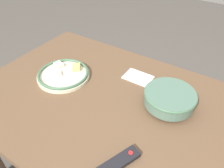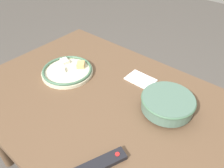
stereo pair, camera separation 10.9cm
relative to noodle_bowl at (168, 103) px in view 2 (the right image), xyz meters
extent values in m
cube|color=brown|center=(0.27, 0.13, -0.07)|extent=(1.32, 0.92, 0.04)
cylinder|color=brown|center=(0.86, -0.26, -0.43)|extent=(0.06, 0.06, 0.68)
cylinder|color=#4C6B5B|center=(0.00, 0.00, -0.04)|extent=(0.10, 0.10, 0.01)
cylinder|color=#4C6B5B|center=(0.00, 0.00, 0.00)|extent=(0.23, 0.23, 0.06)
cylinder|color=#9E4C1E|center=(0.00, 0.00, -0.01)|extent=(0.21, 0.21, 0.05)
torus|color=#42664C|center=(0.00, 0.00, 0.02)|extent=(0.24, 0.24, 0.01)
cylinder|color=beige|center=(0.56, 0.10, -0.04)|extent=(0.28, 0.28, 0.02)
torus|color=#42664C|center=(0.56, 0.10, -0.02)|extent=(0.28, 0.28, 0.01)
cube|color=tan|center=(0.53, 0.03, -0.02)|extent=(0.06, 0.07, 0.03)
cube|color=silver|center=(0.64, 0.06, -0.02)|extent=(0.06, 0.05, 0.02)
cube|color=silver|center=(0.58, 0.12, -0.02)|extent=(0.05, 0.05, 0.02)
cube|color=black|center=(0.04, 0.40, -0.04)|extent=(0.12, 0.20, 0.02)
cylinder|color=red|center=(0.02, 0.33, -0.02)|extent=(0.02, 0.02, 0.00)
cube|color=white|center=(0.22, -0.11, -0.04)|extent=(0.15, 0.11, 0.01)
camera|label=1|loc=(-0.18, 0.76, 0.68)|focal=35.00mm
camera|label=2|loc=(-0.26, 0.69, 0.68)|focal=35.00mm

